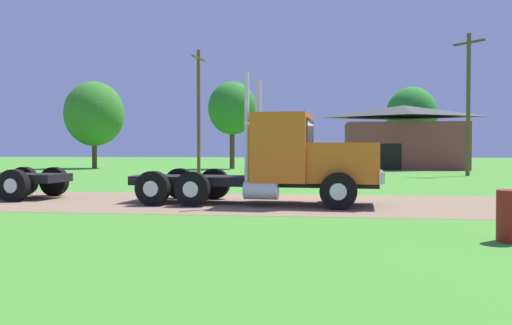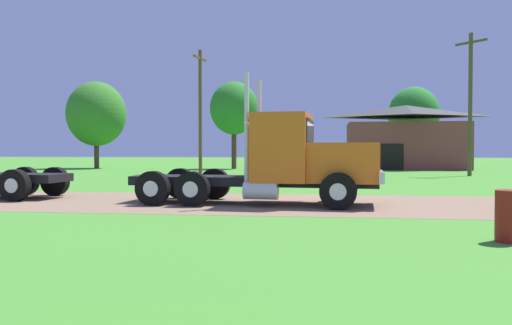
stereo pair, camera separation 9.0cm
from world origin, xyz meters
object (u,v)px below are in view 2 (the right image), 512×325
(truck_foreground_white, at_px, (288,162))
(utility_pole_far, at_px, (470,101))
(steel_barrel, at_px, (511,216))
(utility_pole_near, at_px, (200,108))
(shed_building, at_px, (405,138))

(truck_foreground_white, bearing_deg, utility_pole_far, 61.17)
(steel_barrel, distance_m, utility_pole_near, 29.67)
(truck_foreground_white, xyz_separation_m, shed_building, (8.11, 30.51, 1.39))
(steel_barrel, distance_m, utility_pole_far, 25.95)
(shed_building, bearing_deg, utility_pole_near, -148.42)
(truck_foreground_white, distance_m, steel_barrel, 7.50)
(steel_barrel, xyz_separation_m, shed_building, (3.62, 36.46, 2.22))
(steel_barrel, relative_size, shed_building, 0.09)
(shed_building, xyz_separation_m, utility_pole_near, (-15.99, -9.83, 2.03))
(truck_foreground_white, height_order, utility_pole_near, utility_pole_near)
(shed_building, relative_size, utility_pole_far, 1.13)
(truck_foreground_white, distance_m, utility_pole_near, 22.40)
(steel_barrel, relative_size, utility_pole_far, 0.10)
(truck_foreground_white, height_order, utility_pole_far, utility_pole_far)
(truck_foreground_white, height_order, shed_building, shed_building)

